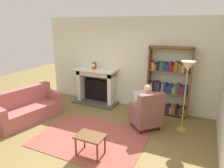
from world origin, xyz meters
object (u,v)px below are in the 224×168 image
object	(u,v)px
bookshelf	(168,84)
armchair_reading	(147,113)
fireplace	(97,85)
mantel_clock	(94,66)
seated_reader	(145,104)
side_table	(90,139)
sofa_floral	(27,109)
floor_lamp	(187,73)

from	to	relation	value
bookshelf	armchair_reading	bearing A→B (deg)	-104.00
fireplace	mantel_clock	world-z (taller)	mantel_clock
seated_reader	side_table	xyz separation A→B (m)	(-0.63, -1.55, -0.26)
bookshelf	side_table	distance (m)	2.81
bookshelf	sofa_floral	size ratio (longest dim) A/B	1.06
fireplace	sofa_floral	xyz separation A→B (m)	(-1.04, -1.94, -0.28)
mantel_clock	armchair_reading	size ratio (longest dim) A/B	0.21
fireplace	seated_reader	distance (m)	2.13
side_table	sofa_floral	bearing A→B (deg)	165.32
fireplace	side_table	distance (m)	2.85
seated_reader	sofa_floral	bearing A→B (deg)	-28.07
bookshelf	floor_lamp	bearing A→B (deg)	-56.89
fireplace	floor_lamp	distance (m)	2.99
side_table	mantel_clock	bearing A→B (deg)	117.69
seated_reader	side_table	distance (m)	1.70
fireplace	bookshelf	distance (m)	2.27
mantel_clock	side_table	bearing A→B (deg)	-62.31
mantel_clock	seated_reader	bearing A→B (deg)	-24.91
bookshelf	floor_lamp	world-z (taller)	bookshelf
mantel_clock	bookshelf	size ratio (longest dim) A/B	0.11
fireplace	sofa_floral	size ratio (longest dim) A/B	0.79
bookshelf	floor_lamp	xyz separation A→B (m)	(0.52, -0.79, 0.54)
fireplace	armchair_reading	distance (m)	2.25
mantel_clock	bookshelf	distance (m)	2.30
armchair_reading	seated_reader	size ratio (longest dim) A/B	0.85
bookshelf	side_table	size ratio (longest dim) A/B	3.43
mantel_clock	armchair_reading	world-z (taller)	mantel_clock
fireplace	mantel_clock	xyz separation A→B (m)	(-0.02, -0.10, 0.64)
armchair_reading	floor_lamp	size ratio (longest dim) A/B	0.57
sofa_floral	floor_lamp	world-z (taller)	floor_lamp
sofa_floral	side_table	size ratio (longest dim) A/B	3.24
bookshelf	floor_lamp	size ratio (longest dim) A/B	1.13
mantel_clock	seated_reader	world-z (taller)	mantel_clock
fireplace	sofa_floral	distance (m)	2.22
mantel_clock	side_table	size ratio (longest dim) A/B	0.36
fireplace	sofa_floral	bearing A→B (deg)	-118.24
fireplace	armchair_reading	size ratio (longest dim) A/B	1.47
mantel_clock	sofa_floral	world-z (taller)	mantel_clock
fireplace	armchair_reading	xyz separation A→B (m)	(1.97, -1.07, -0.17)
armchair_reading	sofa_floral	size ratio (longest dim) A/B	0.53
bookshelf	fireplace	bearing A→B (deg)	-179.11
seated_reader	sofa_floral	size ratio (longest dim) A/B	0.63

